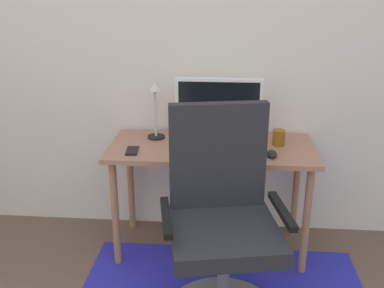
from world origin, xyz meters
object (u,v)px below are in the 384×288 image
(coffee_cup, at_px, (279,138))
(desk_lamp, at_px, (155,103))
(office_chair, at_px, (222,239))
(cell_phone, at_px, (132,151))
(keyboard, at_px, (221,153))
(desk, at_px, (211,159))
(monitor, at_px, (219,104))
(computer_mouse, at_px, (272,154))

(coffee_cup, xyz_separation_m, desk_lamp, (-0.77, 0.07, 0.18))
(desk_lamp, xyz_separation_m, office_chair, (0.44, -0.74, -0.49))
(cell_phone, height_order, office_chair, office_chair)
(office_chair, bearing_deg, cell_phone, 127.14)
(keyboard, bearing_deg, coffee_cup, 28.42)
(keyboard, xyz_separation_m, office_chair, (0.02, -0.48, -0.27))
(office_chair, bearing_deg, coffee_cup, 52.97)
(coffee_cup, bearing_deg, desk, -172.76)
(monitor, height_order, computer_mouse, monitor)
(monitor, relative_size, desk_lamp, 1.45)
(desk_lamp, bearing_deg, office_chair, -59.23)
(monitor, xyz_separation_m, keyboard, (0.02, -0.28, -0.22))
(desk, relative_size, desk_lamp, 3.38)
(keyboard, bearing_deg, monitor, 94.93)
(computer_mouse, distance_m, desk_lamp, 0.79)
(desk_lamp, bearing_deg, computer_mouse, -20.66)
(keyboard, distance_m, desk_lamp, 0.54)
(monitor, distance_m, desk_lamp, 0.40)
(desk, bearing_deg, keyboard, -66.97)
(office_chair, bearing_deg, keyboard, 81.50)
(desk_lamp, distance_m, office_chair, 0.99)
(cell_phone, bearing_deg, desk_lamp, 62.24)
(keyboard, height_order, cell_phone, keyboard)
(monitor, relative_size, keyboard, 1.25)
(desk, height_order, keyboard, keyboard)
(keyboard, height_order, coffee_cup, coffee_cup)
(desk, height_order, cell_phone, cell_phone)
(keyboard, distance_m, cell_phone, 0.52)
(desk, xyz_separation_m, coffee_cup, (0.41, 0.05, 0.13))
(keyboard, distance_m, coffee_cup, 0.40)
(desk, xyz_separation_m, office_chair, (0.08, -0.62, -0.18))
(desk_lamp, bearing_deg, desk, -18.34)
(coffee_cup, relative_size, cell_phone, 0.69)
(computer_mouse, bearing_deg, keyboard, 177.83)
(monitor, xyz_separation_m, desk_lamp, (-0.40, -0.02, 0.00))
(keyboard, relative_size, office_chair, 0.39)
(desk, distance_m, monitor, 0.34)
(desk, bearing_deg, computer_mouse, -22.98)
(desk, relative_size, cell_phone, 8.95)
(monitor, bearing_deg, office_chair, -86.61)
(computer_mouse, relative_size, desk_lamp, 0.28)
(monitor, distance_m, computer_mouse, 0.48)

